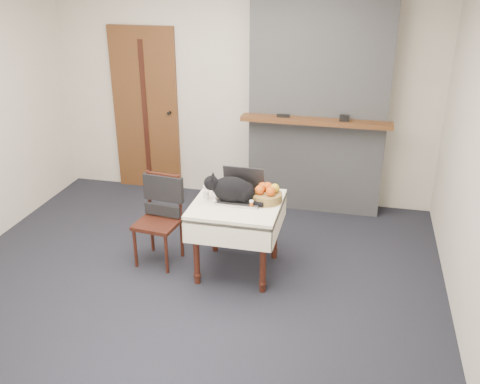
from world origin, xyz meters
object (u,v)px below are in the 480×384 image
object	(u,v)px
laptop	(241,192)
fruit_basket	(267,194)
cat	(233,190)
cream_jar	(206,195)
side_table	(237,214)
door	(146,110)
pill_bottle	(251,204)
chair	(161,206)

from	to	relation	value
laptop	fruit_basket	bearing A→B (deg)	2.55
cat	cream_jar	bearing A→B (deg)	169.28
laptop	fruit_basket	distance (m)	0.23
side_table	fruit_basket	size ratio (longest dim) A/B	2.77
side_table	fruit_basket	bearing A→B (deg)	19.42
door	cream_jar	bearing A→B (deg)	-53.44
cat	pill_bottle	bearing A→B (deg)	-36.23
door	cat	distance (m)	2.30
cream_jar	chair	size ratio (longest dim) A/B	0.07
door	pill_bottle	size ratio (longest dim) A/B	26.85
pill_bottle	fruit_basket	distance (m)	0.21
fruit_basket	chair	xyz separation A→B (m)	(-1.01, -0.02, -0.21)
pill_bottle	laptop	bearing A→B (deg)	126.69
side_table	fruit_basket	world-z (taller)	fruit_basket
cat	cream_jar	world-z (taller)	cat
pill_bottle	door	bearing A→B (deg)	133.24
chair	cream_jar	bearing A→B (deg)	0.62
door	cat	world-z (taller)	door
laptop	chair	distance (m)	0.81
laptop	cat	world-z (taller)	laptop
laptop	cat	bearing A→B (deg)	-128.74
laptop	pill_bottle	distance (m)	0.22
door	cream_jar	world-z (taller)	door
cream_jar	side_table	bearing A→B (deg)	-3.30
cream_jar	pill_bottle	size ratio (longest dim) A/B	0.86
door	side_table	distance (m)	2.36
side_table	laptop	bearing A→B (deg)	75.36
door	fruit_basket	world-z (taller)	door
chair	cat	bearing A→B (deg)	1.96
cream_jar	pill_bottle	distance (m)	0.46
side_table	cream_jar	xyz separation A→B (m)	(-0.29, 0.02, 0.14)
door	laptop	xyz separation A→B (m)	(1.58, -1.65, -0.23)
side_table	cat	bearing A→B (deg)	170.38
cat	chair	size ratio (longest dim) A/B	0.65
laptop	cat	distance (m)	0.11
door	cat	xyz separation A→B (m)	(1.52, -1.72, -0.19)
cream_jar	chair	distance (m)	0.50
laptop	side_table	bearing A→B (deg)	-104.07
door	fruit_basket	size ratio (longest dim) A/B	7.11
door	fruit_basket	xyz separation A→B (m)	(1.81, -1.64, -0.24)
fruit_basket	laptop	bearing A→B (deg)	-178.01
door	chair	xyz separation A→B (m)	(0.80, -1.66, -0.45)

